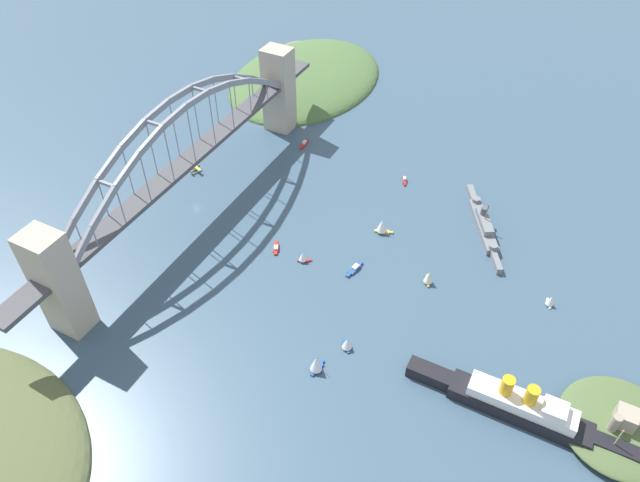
{
  "coord_description": "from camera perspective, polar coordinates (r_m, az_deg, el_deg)",
  "views": [
    {
      "loc": [
        195.52,
        180.42,
        215.37
      ],
      "look_at": [
        0.0,
        78.8,
        8.0
      ],
      "focal_mm": 33.14,
      "sensor_mm": 36.0,
      "label": 1
    }
  ],
  "objects": [
    {
      "name": "ground_plane",
      "position": [
        342.29,
        -11.81,
        3.2
      ],
      "size": [
        1400.0,
        1400.0,
        0.0
      ],
      "primitive_type": "plane",
      "color": "#385166"
    },
    {
      "name": "harbor_arch_bridge",
      "position": [
        324.1,
        -12.56,
        7.29
      ],
      "size": [
        250.84,
        17.46,
        68.0
      ],
      "color": "#ADA38E",
      "rests_on": "ground"
    },
    {
      "name": "headland_west_shore",
      "position": [
        461.67,
        -1.47,
        15.44
      ],
      "size": [
        139.83,
        103.16,
        20.91
      ],
      "color": "#476638",
      "rests_on": "ground"
    },
    {
      "name": "ocean_liner",
      "position": [
        257.69,
        18.67,
        -14.91
      ],
      "size": [
        11.76,
        94.54,
        19.6
      ],
      "color": "black",
      "rests_on": "ground"
    },
    {
      "name": "naval_cruiser",
      "position": [
        331.9,
        15.5,
        1.59
      ],
      "size": [
        61.66,
        36.89,
        17.15
      ],
      "color": "slate",
      "rests_on": "ground"
    },
    {
      "name": "fort_island_mid_harbor",
      "position": [
        270.23,
        26.97,
        -15.66
      ],
      "size": [
        47.07,
        46.99,
        14.34
      ],
      "color": "#4C6038",
      "rests_on": "ground"
    },
    {
      "name": "seaplane_taxiing_near_bridge",
      "position": [
        368.28,
        -11.99,
        6.83
      ],
      "size": [
        7.61,
        9.47,
        4.94
      ],
      "color": "#B7B7B2",
      "rests_on": "ground"
    },
    {
      "name": "small_boat_0",
      "position": [
        385.05,
        -1.54,
        9.38
      ],
      "size": [
        11.99,
        3.08,
        2.19
      ],
      "color": "#B2231E",
      "rests_on": "ground"
    },
    {
      "name": "small_boat_1",
      "position": [
        301.49,
        21.37,
        -5.39
      ],
      "size": [
        6.5,
        4.79,
        6.82
      ],
      "color": "silver",
      "rests_on": "ground"
    },
    {
      "name": "small_boat_2",
      "position": [
        301.2,
        -1.66,
        -1.53
      ],
      "size": [
        5.56,
        6.99,
        6.92
      ],
      "color": "#B2231E",
      "rests_on": "ground"
    },
    {
      "name": "small_boat_3",
      "position": [
        357.09,
        8.16,
        5.84
      ],
      "size": [
        9.09,
        5.07,
        2.41
      ],
      "color": "#B2231E",
      "rests_on": "ground"
    },
    {
      "name": "small_boat_4",
      "position": [
        299.0,
        3.37,
        -2.68
      ],
      "size": [
        13.05,
        4.36,
        2.31
      ],
      "color": "#234C8C",
      "rests_on": "ground"
    },
    {
      "name": "small_boat_5",
      "position": [
        256.93,
        -0.37,
        -11.77
      ],
      "size": [
        9.55,
        5.67,
        10.45
      ],
      "color": "#234C8C",
      "rests_on": "ground"
    },
    {
      "name": "small_boat_6",
      "position": [
        317.9,
        6.01,
        1.47
      ],
      "size": [
        6.97,
        9.91,
        10.03
      ],
      "color": "gold",
      "rests_on": "ground"
    },
    {
      "name": "small_boat_7",
      "position": [
        294.64,
        10.45,
        -3.44
      ],
      "size": [
        7.92,
        5.96,
        9.11
      ],
      "color": "gold",
      "rests_on": "ground"
    },
    {
      "name": "small_boat_8",
      "position": [
        310.25,
        -4.26,
        -0.66
      ],
      "size": [
        10.03,
        6.24,
        2.01
      ],
      "color": "#B2231E",
      "rests_on": "ground"
    },
    {
      "name": "small_boat_9",
      "position": [
        265.26,
        2.62,
        -9.86
      ],
      "size": [
        7.24,
        7.01,
        7.35
      ],
      "color": "#234C8C",
      "rests_on": "ground"
    }
  ]
}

